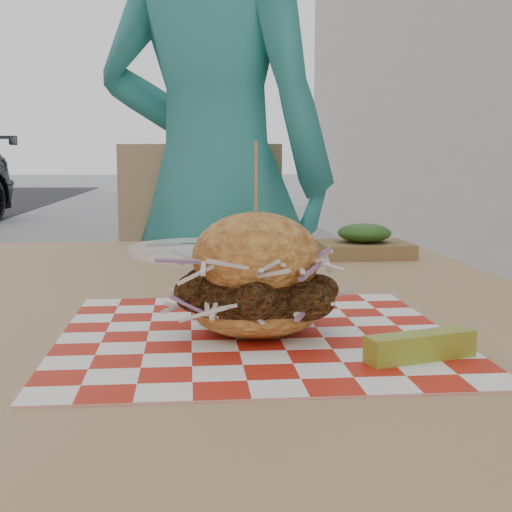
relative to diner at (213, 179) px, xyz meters
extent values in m
imported|color=teal|center=(0.00, 0.00, 0.00)|extent=(0.74, 0.63, 1.72)
cube|color=tan|center=(-0.03, -0.99, -0.13)|extent=(0.80, 1.20, 0.04)
cylinder|color=#333338|center=(-0.37, -0.45, -0.51)|extent=(0.05, 0.05, 0.71)
cylinder|color=#333338|center=(0.31, -0.45, -0.51)|extent=(0.05, 0.05, 0.71)
cube|color=tan|center=(-0.03, -0.17, -0.41)|extent=(0.47, 0.47, 0.04)
cube|color=tan|center=(-0.01, 0.02, -0.16)|extent=(0.42, 0.10, 0.50)
cylinder|color=#333338|center=(-0.23, -0.33, -0.65)|extent=(0.03, 0.03, 0.43)
cylinder|color=#333338|center=(0.12, -0.38, -0.65)|extent=(0.03, 0.03, 0.43)
cylinder|color=#333338|center=(-0.19, 0.03, -0.65)|extent=(0.03, 0.03, 0.43)
cylinder|color=#333338|center=(0.17, -0.02, -0.65)|extent=(0.03, 0.03, 0.43)
cube|color=red|center=(0.00, -1.17, -0.11)|extent=(0.36, 0.36, 0.00)
ellipsoid|color=gold|center=(0.00, -1.17, -0.09)|extent=(0.12, 0.12, 0.04)
ellipsoid|color=brown|center=(0.00, -1.17, -0.07)|extent=(0.13, 0.12, 0.06)
ellipsoid|color=gold|center=(0.00, -1.17, -0.04)|extent=(0.12, 0.12, 0.08)
cylinder|color=tan|center=(0.00, -1.17, 0.02)|extent=(0.00, 0.00, 0.09)
cube|color=#A5AB31|center=(0.12, -1.27, -0.10)|extent=(0.10, 0.05, 0.02)
cylinder|color=white|center=(-0.03, -0.59, -0.10)|extent=(0.27, 0.27, 0.01)
cube|color=silver|center=(-0.06, -0.59, -0.10)|extent=(0.15, 0.03, 0.00)
cube|color=silver|center=(0.00, -0.59, -0.10)|extent=(0.15, 0.03, 0.00)
cube|color=brown|center=(0.23, -0.65, -0.10)|extent=(0.15, 0.12, 0.02)
ellipsoid|color=#123F14|center=(0.23, -0.65, -0.07)|extent=(0.09, 0.09, 0.03)
camera|label=1|loc=(-0.06, -1.81, 0.05)|focal=50.00mm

